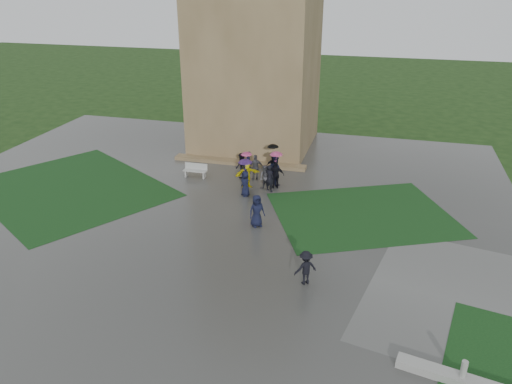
% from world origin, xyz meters
% --- Properties ---
extents(ground, '(120.00, 120.00, 0.00)m').
position_xyz_m(ground, '(0.00, 0.00, 0.00)').
color(ground, black).
extents(plaza, '(34.00, 34.00, 0.02)m').
position_xyz_m(plaza, '(0.00, 2.00, 0.01)').
color(plaza, '#353532').
rests_on(plaza, ground).
extents(lawn_inset_left, '(14.10, 13.46, 0.01)m').
position_xyz_m(lawn_inset_left, '(-8.50, 4.00, 0.03)').
color(lawn_inset_left, black).
rests_on(lawn_inset_left, plaza).
extents(lawn_inset_right, '(11.12, 10.15, 0.01)m').
position_xyz_m(lawn_inset_right, '(8.50, 5.00, 0.03)').
color(lawn_inset_right, black).
rests_on(lawn_inset_right, plaza).
extents(tower, '(8.00, 8.00, 18.00)m').
position_xyz_m(tower, '(0.00, 15.00, 9.00)').
color(tower, brown).
rests_on(tower, ground).
extents(tower_plinth, '(9.00, 0.80, 0.22)m').
position_xyz_m(tower_plinth, '(0.00, 10.60, 0.13)').
color(tower_plinth, brown).
rests_on(tower_plinth, plaza).
extents(bench, '(1.48, 0.48, 0.86)m').
position_xyz_m(bench, '(-1.99, 7.71, 0.46)').
color(bench, '#A3A39F').
rests_on(bench, plaza).
extents(visitor_cluster, '(3.25, 3.82, 2.31)m').
position_xyz_m(visitor_cluster, '(2.15, 7.35, 1.01)').
color(visitor_cluster, black).
rests_on(visitor_cluster, plaza).
extents(pedestrian_mid, '(0.99, 0.96, 1.68)m').
position_xyz_m(pedestrian_mid, '(3.39, 2.30, 0.86)').
color(pedestrian_mid, black).
rests_on(pedestrian_mid, plaza).
extents(pedestrian_near, '(1.08, 0.97, 1.50)m').
position_xyz_m(pedestrian_near, '(6.61, -2.11, 0.77)').
color(pedestrian_near, black).
rests_on(pedestrian_near, plaza).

